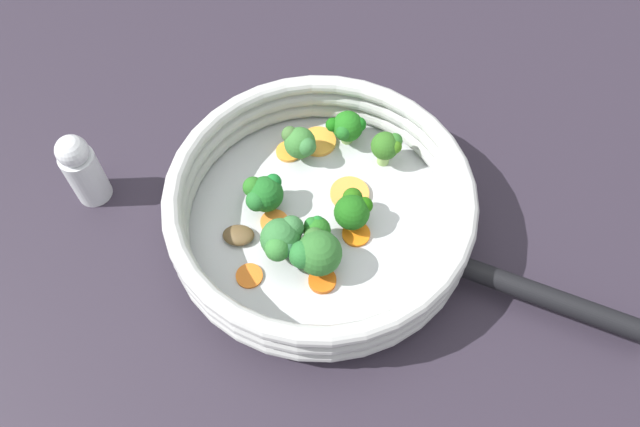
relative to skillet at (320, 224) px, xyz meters
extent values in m
plane|color=#27202B|center=(0.00, 0.00, -0.01)|extent=(4.00, 4.00, 0.00)
cylinder|color=#B2B5B7|center=(0.00, 0.00, 0.00)|extent=(0.31, 0.31, 0.02)
torus|color=#B4B5B2|center=(0.00, 0.00, 0.02)|extent=(0.33, 0.33, 0.02)
torus|color=#B4B5B2|center=(0.00, 0.00, 0.04)|extent=(0.33, 0.33, 0.02)
torus|color=#B4B5B2|center=(0.00, 0.00, 0.06)|extent=(0.33, 0.33, 0.02)
cylinder|color=black|center=(0.25, -0.07, 0.02)|extent=(0.20, 0.07, 0.02)
sphere|color=#B4B2B7|center=(0.13, -0.07, 0.01)|extent=(0.01, 0.01, 0.01)
sphere|color=#B3B5B6|center=(0.15, -0.01, 0.01)|extent=(0.01, 0.01, 0.01)
cylinder|color=orange|center=(-0.05, -0.01, 0.01)|extent=(0.04, 0.04, 0.00)
cylinder|color=orange|center=(-0.05, 0.09, 0.01)|extent=(0.04, 0.04, 0.00)
cylinder|color=gold|center=(-0.02, 0.11, 0.01)|extent=(0.06, 0.06, 0.01)
cylinder|color=orange|center=(0.03, 0.04, 0.01)|extent=(0.06, 0.06, 0.01)
cylinder|color=orange|center=(0.04, -0.01, 0.01)|extent=(0.04, 0.04, 0.00)
cylinder|color=#DB5D12|center=(0.01, -0.07, 0.01)|extent=(0.04, 0.04, 0.01)
cylinder|color=orange|center=(-0.06, -0.08, 0.01)|extent=(0.03, 0.03, 0.00)
cylinder|color=#76A756|center=(0.00, -0.03, 0.02)|extent=(0.01, 0.01, 0.02)
sphere|color=#22651B|center=(0.00, -0.03, 0.03)|extent=(0.03, 0.03, 0.03)
sphere|color=#1B6A24|center=(0.00, -0.02, 0.04)|extent=(0.01, 0.01, 0.01)
sphere|color=#206823|center=(-0.01, -0.02, 0.04)|extent=(0.02, 0.02, 0.02)
cylinder|color=#7BA25A|center=(0.01, -0.06, 0.02)|extent=(0.01, 0.01, 0.02)
sphere|color=#2A6127|center=(0.01, -0.06, 0.04)|extent=(0.05, 0.05, 0.05)
sphere|color=#23642A|center=(-0.01, -0.06, 0.04)|extent=(0.03, 0.03, 0.03)
sphere|color=#306028|center=(0.00, -0.04, 0.04)|extent=(0.02, 0.02, 0.02)
cylinder|color=#658C4C|center=(-0.06, 0.01, 0.01)|extent=(0.01, 0.01, 0.01)
sphere|color=#1B5D1F|center=(-0.06, 0.01, 0.03)|extent=(0.04, 0.04, 0.04)
sphere|color=#156524|center=(-0.05, 0.02, 0.04)|extent=(0.02, 0.02, 0.02)
sphere|color=#206226|center=(-0.07, 0.00, 0.04)|extent=(0.02, 0.02, 0.02)
sphere|color=#24641D|center=(-0.07, 0.01, 0.04)|extent=(0.02, 0.02, 0.02)
cylinder|color=#639648|center=(-0.04, -0.04, 0.02)|extent=(0.02, 0.02, 0.02)
sphere|color=#2F6A32|center=(-0.04, -0.04, 0.04)|extent=(0.04, 0.04, 0.04)
sphere|color=#2F702D|center=(-0.04, -0.06, 0.04)|extent=(0.03, 0.03, 0.03)
sphere|color=#316935|center=(-0.03, -0.03, 0.04)|extent=(0.03, 0.03, 0.03)
sphere|color=#2D643C|center=(-0.03, -0.06, 0.04)|extent=(0.02, 0.02, 0.02)
cylinder|color=#8BB45C|center=(0.06, 0.09, 0.02)|extent=(0.01, 0.01, 0.02)
sphere|color=#2B5E1C|center=(0.06, 0.09, 0.04)|extent=(0.03, 0.03, 0.03)
sphere|color=#286222|center=(0.07, 0.09, 0.04)|extent=(0.02, 0.02, 0.02)
sphere|color=#326614|center=(0.07, 0.09, 0.04)|extent=(0.02, 0.02, 0.02)
cylinder|color=#7DA056|center=(0.02, 0.11, 0.02)|extent=(0.01, 0.01, 0.02)
sphere|color=#1C6517|center=(0.02, 0.11, 0.03)|extent=(0.04, 0.04, 0.04)
sphere|color=#145D0F|center=(0.00, 0.11, 0.04)|extent=(0.02, 0.02, 0.02)
sphere|color=#1D611E|center=(0.01, 0.10, 0.04)|extent=(0.02, 0.02, 0.02)
sphere|color=#146515|center=(0.03, 0.12, 0.04)|extent=(0.02, 0.02, 0.02)
cylinder|color=#8BA670|center=(0.03, 0.00, 0.02)|extent=(0.01, 0.01, 0.01)
sphere|color=#195512|center=(0.03, 0.00, 0.03)|extent=(0.04, 0.04, 0.04)
sphere|color=#1A5809|center=(0.05, 0.01, 0.04)|extent=(0.02, 0.02, 0.02)
sphere|color=#22590E|center=(0.03, 0.02, 0.04)|extent=(0.02, 0.02, 0.02)
cylinder|color=#82A764|center=(-0.03, 0.08, 0.02)|extent=(0.01, 0.01, 0.01)
sphere|color=#346F2F|center=(-0.03, 0.08, 0.03)|extent=(0.04, 0.04, 0.04)
sphere|color=#3D652F|center=(-0.05, 0.09, 0.04)|extent=(0.02, 0.02, 0.02)
sphere|color=#326B35|center=(-0.03, 0.08, 0.04)|extent=(0.02, 0.02, 0.02)
ellipsoid|color=brown|center=(-0.08, -0.03, 0.01)|extent=(0.04, 0.03, 0.01)
cylinder|color=silver|center=(-0.27, 0.01, 0.03)|extent=(0.04, 0.04, 0.07)
sphere|color=silver|center=(-0.27, 0.01, 0.07)|extent=(0.04, 0.04, 0.04)
camera|label=1|loc=(0.05, -0.34, 0.60)|focal=35.00mm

